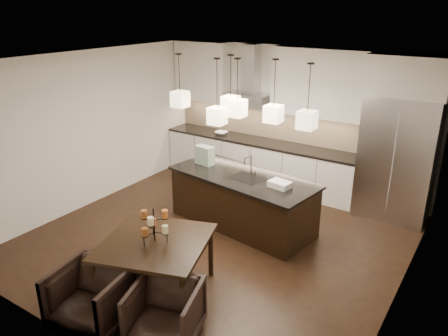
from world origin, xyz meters
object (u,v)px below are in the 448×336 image
Objects in this scene: island_body at (242,202)px; armchair_left at (92,298)px; armchair_right at (165,313)px; dining_table at (157,267)px; refrigerator at (397,158)px.

armchair_left is (-0.16, -3.09, -0.05)m from island_body.
armchair_left is 0.90m from armchair_right.
armchair_right is at bearing 7.80° from armchair_left.
armchair_right is at bearing -61.12° from dining_table.
armchair_right is (0.64, -0.59, -0.04)m from dining_table.
island_body is 2.92× the size of armchair_left.
refrigerator reaches higher than armchair_right.
armchair_left is at bearing -179.41° from armchair_right.
refrigerator is 5.34m from armchair_left.
dining_table is (0.05, -2.21, -0.04)m from island_body.
island_body is 3.09m from armchair_left.
island_body is at bearing 85.98° from armchair_right.
dining_table is at bearing -80.34° from island_body.
refrigerator is at bearing 55.84° from armchair_right.
refrigerator is 4.79m from armchair_right.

